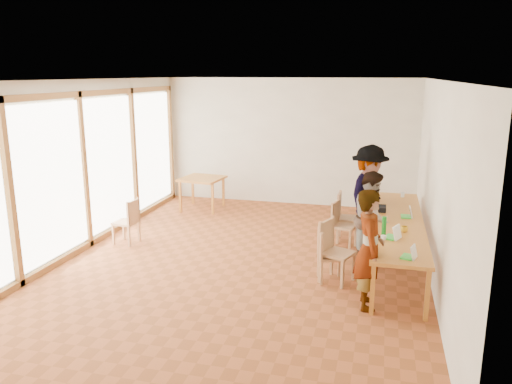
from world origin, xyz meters
TOP-DOWN VIEW (x-y plane):
  - ground at (0.00, 0.00)m, footprint 8.00×8.00m
  - wall_back at (0.00, 4.00)m, footprint 6.00×0.10m
  - wall_front at (0.00, -4.00)m, footprint 6.00×0.10m
  - wall_right at (3.00, 0.00)m, footprint 0.10×8.00m
  - window_wall at (-2.96, 0.00)m, footprint 0.10×8.00m
  - ceiling at (0.00, 0.00)m, footprint 6.00×8.00m
  - communal_table at (2.50, 0.47)m, footprint 0.80×4.00m
  - side_table at (-1.83, 2.94)m, footprint 0.90×0.90m
  - chair_near at (1.43, -0.51)m, footprint 0.47×0.47m
  - chair_mid at (1.52, -0.46)m, footprint 0.58×0.58m
  - chair_far at (1.50, 1.09)m, footprint 0.48×0.48m
  - chair_empty at (1.55, 1.48)m, footprint 0.44×0.44m
  - chair_spare at (-2.27, 0.31)m, footprint 0.42×0.42m
  - person_near at (2.09, -1.23)m, footprint 0.47×0.65m
  - person_mid at (2.07, 0.47)m, footprint 0.59×0.76m
  - person_far at (1.98, 1.40)m, footprint 0.98×1.34m
  - laptop_near at (2.62, -1.24)m, footprint 0.23×0.25m
  - laptop_mid at (2.41, -0.48)m, footprint 0.28×0.30m
  - laptop_far at (2.66, 0.73)m, footprint 0.19×0.22m
  - yellow_mug at (2.57, -0.12)m, footprint 0.13×0.13m
  - green_bottle at (2.27, -0.32)m, footprint 0.07×0.07m
  - clear_glass at (2.61, 2.16)m, footprint 0.07×0.07m
  - condiment_cup at (2.27, -0.56)m, footprint 0.08×0.08m
  - pink_phone at (2.65, -1.21)m, footprint 0.05×0.10m
  - black_pouch at (2.22, 1.02)m, footprint 0.16×0.26m

SIDE VIEW (x-z plane):
  - ground at x=0.00m, z-range 0.00..0.00m
  - chair_near at x=1.43m, z-range 0.28..0.71m
  - chair_spare at x=-2.27m, z-range 0.29..0.74m
  - chair_far at x=1.50m, z-range 0.29..0.75m
  - chair_empty at x=1.55m, z-range 0.32..0.81m
  - chair_mid at x=1.52m, z-range 0.33..0.83m
  - side_table at x=-1.83m, z-range 0.29..1.04m
  - communal_table at x=2.50m, z-range 0.33..1.08m
  - pink_phone at x=2.65m, z-range 0.75..0.76m
  - person_mid at x=2.07m, z-range 0.00..1.55m
  - condiment_cup at x=2.27m, z-range 0.75..0.81m
  - yellow_mug at x=2.57m, z-range 0.75..0.84m
  - clear_glass at x=2.61m, z-range 0.75..0.84m
  - black_pouch at x=2.22m, z-range 0.75..0.84m
  - laptop_near at x=2.62m, z-range 0.71..0.89m
  - laptop_far at x=2.66m, z-range 0.71..0.89m
  - laptop_mid at x=2.41m, z-range 0.70..0.91m
  - person_near at x=2.09m, z-range 0.00..1.64m
  - green_bottle at x=2.27m, z-range 0.75..1.03m
  - person_far at x=1.98m, z-range 0.00..1.85m
  - wall_back at x=0.00m, z-range 0.00..3.00m
  - wall_front at x=0.00m, z-range 0.00..3.00m
  - wall_right at x=3.00m, z-range 0.00..3.00m
  - window_wall at x=-2.96m, z-range 0.00..3.00m
  - ceiling at x=0.00m, z-range 3.00..3.04m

